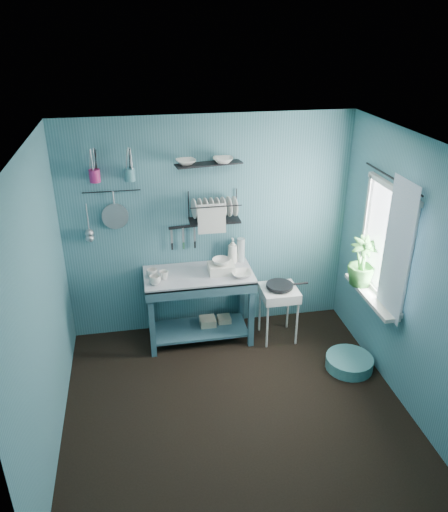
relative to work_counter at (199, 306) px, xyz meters
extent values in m
plane|color=black|center=(0.17, -1.20, -0.42)|extent=(3.20, 3.20, 0.00)
plane|color=silver|center=(0.17, -1.20, 2.08)|extent=(3.20, 3.20, 0.00)
plane|color=#396A76|center=(0.17, 0.30, 0.83)|extent=(3.20, 0.00, 3.20)
plane|color=#396A76|center=(0.17, -2.70, 0.83)|extent=(3.20, 0.00, 3.20)
plane|color=#396A76|center=(-1.43, -1.20, 0.83)|extent=(0.00, 3.00, 3.00)
plane|color=#396A76|center=(1.77, -1.20, 0.83)|extent=(0.00, 3.00, 3.00)
cube|color=#2E5361|center=(0.00, 0.00, 0.00)|extent=(1.27, 0.78, 0.84)
imported|color=silver|center=(-0.48, -0.16, 0.47)|extent=(0.12, 0.12, 0.10)
imported|color=silver|center=(-0.38, -0.06, 0.47)|extent=(0.14, 0.14, 0.09)
imported|color=silver|center=(-0.50, 0.00, 0.47)|extent=(0.17, 0.17, 0.10)
cube|color=silver|center=(0.25, -0.02, 0.47)|extent=(0.28, 0.22, 0.10)
imported|color=silver|center=(0.25, -0.02, 0.55)|extent=(0.20, 0.19, 0.06)
imported|color=silver|center=(0.42, 0.20, 0.57)|extent=(0.12, 0.12, 0.30)
cylinder|color=#A0AEB2|center=(0.52, 0.22, 0.56)|extent=(0.09, 0.09, 0.28)
imported|color=silver|center=(0.45, -0.15, 0.45)|extent=(0.22, 0.22, 0.05)
cube|color=silver|center=(0.89, -0.15, -0.10)|extent=(0.43, 0.43, 0.65)
cylinder|color=black|center=(0.89, -0.15, 0.26)|extent=(0.30, 0.30, 0.03)
cube|color=black|center=(-0.13, 0.27, 0.87)|extent=(0.32, 0.05, 0.03)
cube|color=black|center=(0.21, 0.17, 1.11)|extent=(0.56, 0.27, 0.32)
cube|color=black|center=(0.16, 0.20, 1.58)|extent=(0.72, 0.28, 0.01)
imported|color=silver|center=(-0.08, 0.20, 1.59)|extent=(0.23, 0.23, 0.05)
imported|color=silver|center=(0.31, 0.20, 1.61)|extent=(0.24, 0.24, 0.05)
cylinder|color=#AF2064|center=(-1.00, 0.22, 1.51)|extent=(0.11, 0.11, 0.13)
cylinder|color=teal|center=(-0.65, 0.22, 1.51)|extent=(0.11, 0.11, 0.13)
cylinder|color=#A7AAAF|center=(-0.84, 0.25, 1.05)|extent=(0.28, 0.03, 0.28)
cylinder|color=#A7AAAF|center=(-1.13, 0.26, 1.06)|extent=(0.01, 0.01, 0.30)
cylinder|color=#A7AAAF|center=(-1.13, 0.26, 1.00)|extent=(0.01, 0.01, 0.30)
cylinder|color=black|center=(-0.85, 0.27, 1.32)|extent=(0.60, 0.01, 0.01)
plane|color=white|center=(1.76, -0.75, 0.98)|extent=(0.00, 1.10, 1.10)
cube|color=silver|center=(1.67, -0.75, 0.39)|extent=(0.16, 0.95, 0.04)
plane|color=silver|center=(1.69, -1.05, 1.03)|extent=(0.00, 1.35, 1.35)
cylinder|color=black|center=(1.71, -0.75, 1.63)|extent=(0.02, 1.05, 0.02)
imported|color=#2F712D|center=(1.64, -0.53, 0.67)|extent=(0.33, 0.33, 0.52)
cube|color=tan|center=(0.10, 0.05, -0.31)|extent=(0.18, 0.18, 0.22)
cube|color=tan|center=(0.30, 0.08, -0.32)|extent=(0.15, 0.15, 0.20)
cylinder|color=teal|center=(1.48, -0.84, -0.36)|extent=(0.50, 0.50, 0.13)
camera|label=1|loc=(-0.61, -4.81, 2.95)|focal=35.00mm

